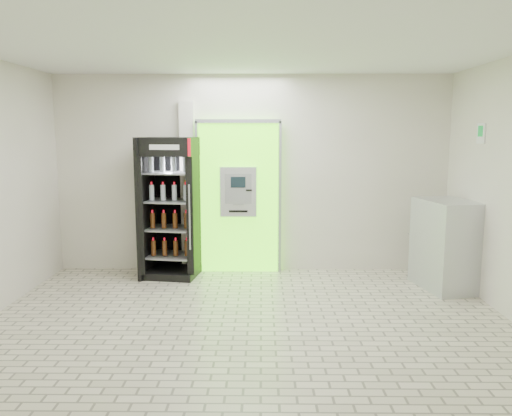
{
  "coord_description": "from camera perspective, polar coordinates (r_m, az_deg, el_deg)",
  "views": [
    {
      "loc": [
        0.15,
        -5.14,
        2.13
      ],
      "look_at": [
        0.08,
        1.2,
        1.17
      ],
      "focal_mm": 35.0,
      "sensor_mm": 36.0,
      "label": 1
    }
  ],
  "objects": [
    {
      "name": "ground",
      "position": [
        5.57,
        -0.98,
        -13.89
      ],
      "size": [
        6.0,
        6.0,
        0.0
      ],
      "primitive_type": "plane",
      "color": "beige",
      "rests_on": "ground"
    },
    {
      "name": "room_shell",
      "position": [
        5.15,
        -1.03,
        5.4
      ],
      "size": [
        6.0,
        6.0,
        6.0
      ],
      "color": "silver",
      "rests_on": "ground"
    },
    {
      "name": "atm_assembly",
      "position": [
        7.62,
        -1.99,
        1.37
      ],
      "size": [
        1.3,
        0.24,
        2.33
      ],
      "color": "#5AED13",
      "rests_on": "ground"
    },
    {
      "name": "pillar",
      "position": [
        7.72,
        -7.78,
        2.35
      ],
      "size": [
        0.22,
        0.11,
        2.6
      ],
      "color": "silver",
      "rests_on": "ground"
    },
    {
      "name": "beverage_cooler",
      "position": [
        7.51,
        -9.72,
        -0.25
      ],
      "size": [
        0.87,
        0.81,
        2.07
      ],
      "rotation": [
        0.0,
        0.0,
        -0.14
      ],
      "color": "black",
      "rests_on": "ground"
    },
    {
      "name": "steel_cabinet",
      "position": [
        7.32,
        20.91,
        -3.93
      ],
      "size": [
        0.79,
        1.02,
        1.23
      ],
      "rotation": [
        0.0,
        0.0,
        0.2
      ],
      "color": "#B6B9BE",
      "rests_on": "ground"
    },
    {
      "name": "exit_sign",
      "position": [
        7.13,
        24.33,
        7.79
      ],
      "size": [
        0.02,
        0.22,
        0.26
      ],
      "color": "white",
      "rests_on": "room_shell"
    }
  ]
}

